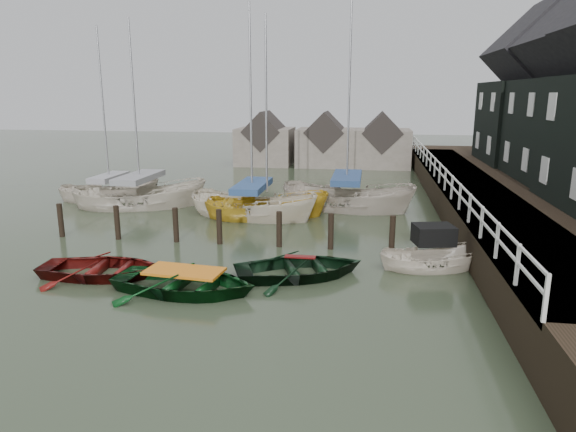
% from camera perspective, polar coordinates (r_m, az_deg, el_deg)
% --- Properties ---
extents(ground, '(120.00, 120.00, 0.00)m').
position_cam_1_polar(ground, '(17.52, -6.58, -6.04)').
color(ground, '#2A3320').
rests_on(ground, ground).
extents(pier, '(3.04, 32.00, 2.70)m').
position_cam_1_polar(pier, '(26.85, 19.42, 1.74)').
color(pier, black).
rests_on(pier, ground).
extents(mooring_pilings, '(13.72, 0.22, 1.80)m').
position_cam_1_polar(mooring_pilings, '(20.42, -7.40, -1.75)').
color(mooring_pilings, black).
rests_on(mooring_pilings, ground).
extents(far_sheds, '(14.00, 4.08, 4.39)m').
position_cam_1_polar(far_sheds, '(42.24, 3.96, 8.11)').
color(far_sheds, '#665B51').
rests_on(far_sheds, ground).
extents(rowboat_red, '(4.35, 3.27, 0.85)m').
position_cam_1_polar(rowboat_red, '(17.92, -19.77, -6.33)').
color(rowboat_red, '#540F0C').
rests_on(rowboat_red, ground).
extents(rowboat_green, '(4.73, 3.60, 0.92)m').
position_cam_1_polar(rowboat_green, '(15.92, -11.34, -8.28)').
color(rowboat_green, '#083211').
rests_on(rowboat_green, ground).
extents(rowboat_dkgreen, '(5.05, 4.38, 0.88)m').
position_cam_1_polar(rowboat_dkgreen, '(16.87, 1.35, -6.73)').
color(rowboat_dkgreen, black).
rests_on(rowboat_dkgreen, ground).
extents(motorboat, '(3.87, 2.15, 2.19)m').
position_cam_1_polar(motorboat, '(18.22, 15.73, -5.30)').
color(motorboat, beige).
rests_on(motorboat, ground).
extents(sailboat_a, '(7.27, 4.48, 10.73)m').
position_cam_1_polar(sailboat_a, '(28.05, -16.00, 1.11)').
color(sailboat_a, beige).
rests_on(sailboat_a, ground).
extents(sailboat_b, '(7.01, 3.95, 11.03)m').
position_cam_1_polar(sailboat_b, '(24.82, -3.95, 0.03)').
color(sailboat_b, beige).
rests_on(sailboat_b, ground).
extents(sailboat_c, '(6.30, 3.52, 10.40)m').
position_cam_1_polar(sailboat_c, '(24.71, -2.32, -0.12)').
color(sailboat_c, gold).
rests_on(sailboat_c, ground).
extents(sailboat_d, '(7.53, 4.32, 11.97)m').
position_cam_1_polar(sailboat_d, '(26.66, 6.47, 0.93)').
color(sailboat_d, beige).
rests_on(sailboat_d, ground).
extents(sailboat_e, '(5.72, 3.92, 10.29)m').
position_cam_1_polar(sailboat_e, '(30.48, -19.10, 1.87)').
color(sailboat_e, beige).
rests_on(sailboat_e, ground).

